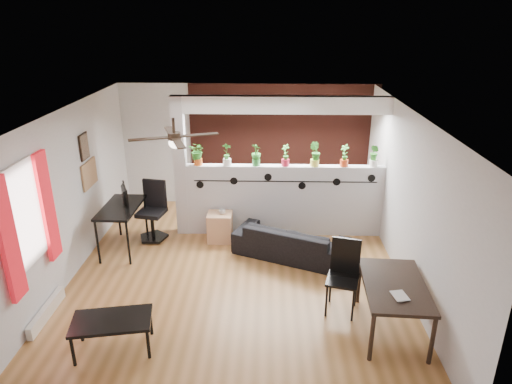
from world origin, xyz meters
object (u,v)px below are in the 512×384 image
object	(u,v)px
cup	(222,211)
dining_table	(395,289)
ceiling_fan	(174,139)
potted_plant_4	(315,154)
potted_plant_6	(374,155)
potted_plant_0	(198,153)
potted_plant_5	(345,155)
folding_chair	(344,269)
coffee_table	(112,323)
office_chair	(153,214)
potted_plant_3	(286,154)
cube_shelf	(220,227)
potted_plant_2	(256,154)
computer_desk	(121,210)
sofa	(291,242)
potted_plant_1	(227,153)

from	to	relation	value
cup	dining_table	world-z (taller)	dining_table
cup	ceiling_fan	bearing A→B (deg)	-107.82
potted_plant_4	potted_plant_6	world-z (taller)	potted_plant_4
potted_plant_0	dining_table	bearing A→B (deg)	-44.24
cup	potted_plant_5	bearing A→B (deg)	8.85
folding_chair	coffee_table	size ratio (longest dim) A/B	1.02
cup	office_chair	world-z (taller)	office_chair
potted_plant_3	cube_shelf	bearing A→B (deg)	-163.93
potted_plant_2	coffee_table	size ratio (longest dim) A/B	0.39
coffee_table	potted_plant_4	bearing A→B (deg)	50.49
potted_plant_2	computer_desk	size ratio (longest dim) A/B	0.35
potted_plant_6	dining_table	world-z (taller)	potted_plant_6
potted_plant_4	potted_plant_3	bearing A→B (deg)	180.00
potted_plant_5	coffee_table	distance (m)	4.78
potted_plant_6	sofa	bearing A→B (deg)	-149.32
sofa	dining_table	xyz separation A→B (m)	(1.23, -1.95, 0.36)
potted_plant_4	office_chair	bearing A→B (deg)	-174.63
potted_plant_3	potted_plant_6	world-z (taller)	potted_plant_6
office_chair	dining_table	xyz separation A→B (m)	(3.74, -2.55, 0.15)
potted_plant_6	coffee_table	xyz separation A→B (m)	(-3.78, -3.31, -1.17)
folding_chair	potted_plant_4	bearing A→B (deg)	95.58
potted_plant_3	potted_plant_5	xyz separation A→B (m)	(1.05, 0.00, 0.00)
cube_shelf	potted_plant_0	bearing A→B (deg)	140.21
cube_shelf	cup	distance (m)	0.32
ceiling_fan	potted_plant_1	xyz separation A→B (m)	(0.55, 1.80, -0.74)
potted_plant_0	potted_plant_1	bearing A→B (deg)	0.00
office_chair	coffee_table	size ratio (longest dim) A/B	1.05
ceiling_fan	potted_plant_5	xyz separation A→B (m)	(2.65, 1.80, -0.75)
potted_plant_2	folding_chair	bearing A→B (deg)	-61.35
potted_plant_4	office_chair	size ratio (longest dim) A/B	0.40
dining_table	potted_plant_0	bearing A→B (deg)	135.76
computer_desk	dining_table	bearing A→B (deg)	-26.91
ceiling_fan	potted_plant_3	bearing A→B (deg)	48.37
potted_plant_1	office_chair	size ratio (longest dim) A/B	0.38
folding_chair	potted_plant_0	bearing A→B (deg)	134.86
dining_table	potted_plant_3	bearing A→B (deg)	115.11
potted_plant_0	cube_shelf	distance (m)	1.41
potted_plant_2	coffee_table	bearing A→B (deg)	-116.85
potted_plant_6	dining_table	size ratio (longest dim) A/B	0.31
ceiling_fan	sofa	world-z (taller)	ceiling_fan
sofa	potted_plant_4	bearing A→B (deg)	-93.33
potted_plant_4	sofa	world-z (taller)	potted_plant_4
sofa	coffee_table	world-z (taller)	sofa
cube_shelf	folding_chair	world-z (taller)	folding_chair
ceiling_fan	potted_plant_0	distance (m)	1.95
potted_plant_5	potted_plant_6	bearing A→B (deg)	0.00
potted_plant_5	cube_shelf	xyz separation A→B (m)	(-2.23, -0.34, -1.30)
potted_plant_0	dining_table	distance (m)	4.16
office_chair	ceiling_fan	bearing A→B (deg)	-61.97
sofa	computer_desk	world-z (taller)	computer_desk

